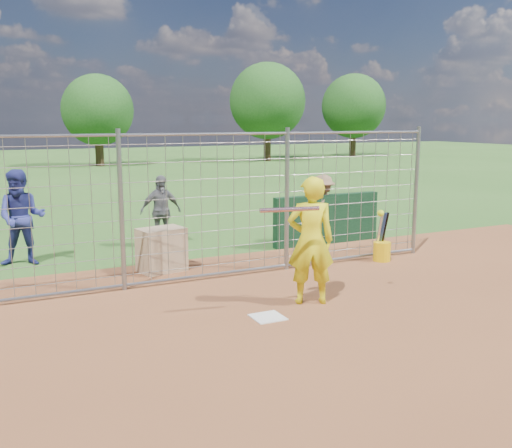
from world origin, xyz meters
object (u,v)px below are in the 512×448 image
equipment_bin (162,250)px  batter (311,241)px  bystander_c (322,209)px  bystander_b (161,211)px  bystander_a (22,218)px  bucket_with_bats (382,249)px

equipment_bin → batter: bearing=-73.2°
batter → bystander_c: bearing=-103.5°
bystander_c → equipment_bin: size_ratio=1.93×
batter → bystander_b: (-0.89, 4.78, -0.18)m
batter → bystander_a: batter is taller
batter → bucket_with_bats: bearing=-127.1°
bystander_c → batter: bearing=26.8°
equipment_bin → bystander_c: bearing=0.3°
bystander_c → equipment_bin: (-3.95, -0.82, -0.37)m
bystander_a → bucket_with_bats: (6.34, -2.72, -0.67)m
bucket_with_bats → bystander_a: bearing=156.8°
batter → bystander_a: (-3.71, 4.36, -0.05)m
bystander_b → bystander_c: 3.57m
batter → bystander_c: 4.35m
bystander_a → bucket_with_bats: bearing=-8.4°
batter → equipment_bin: (-1.48, 2.76, -0.56)m
bystander_a → bucket_with_bats: bystander_a is taller
bystander_b → equipment_bin: size_ratio=1.96×
bystander_b → equipment_bin: 2.14m
batter → bystander_b: 4.87m
bystander_b → equipment_bin: bystander_b is taller
batter → bystander_c: (2.47, 3.58, -0.19)m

